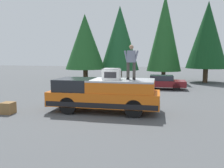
% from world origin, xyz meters
% --- Properties ---
extents(ground_plane, '(90.00, 90.00, 0.00)m').
position_xyz_m(ground_plane, '(0.00, 0.00, 0.00)').
color(ground_plane, '#4C4F51').
extents(pickup_truck, '(2.01, 5.54, 1.65)m').
position_xyz_m(pickup_truck, '(0.01, -0.78, 0.87)').
color(pickup_truck, orange).
rests_on(pickup_truck, ground).
extents(compressor_unit, '(0.65, 0.84, 0.56)m').
position_xyz_m(compressor_unit, '(-0.19, -1.20, 1.93)').
color(compressor_unit, white).
rests_on(compressor_unit, pickup_truck).
extents(person_on_truck_bed, '(0.29, 0.72, 1.69)m').
position_xyz_m(person_on_truck_bed, '(0.14, -2.11, 2.55)').
color(person_on_truck_bed, '#423D38').
rests_on(person_on_truck_bed, pickup_truck).
extents(parked_car_maroon, '(1.64, 4.10, 1.16)m').
position_xyz_m(parked_car_maroon, '(8.53, -3.61, 0.58)').
color(parked_car_maroon, maroon).
rests_on(parked_car_maroon, ground).
extents(wooden_crate, '(0.56, 0.56, 0.56)m').
position_xyz_m(wooden_crate, '(-1.37, 3.73, 0.28)').
color(wooden_crate, olive).
rests_on(wooden_crate, ground).
extents(conifer_far_left, '(4.09, 4.09, 8.25)m').
position_xyz_m(conifer_far_left, '(14.23, -8.21, 4.85)').
color(conifer_far_left, '#4C3826').
rests_on(conifer_far_left, ground).
extents(conifer_left, '(3.83, 3.83, 9.46)m').
position_xyz_m(conifer_left, '(15.61, -3.97, 5.25)').
color(conifer_left, '#4C3826').
rests_on(conifer_left, ground).
extents(conifer_center_left, '(4.49, 4.49, 8.42)m').
position_xyz_m(conifer_center_left, '(15.50, 1.06, 4.76)').
color(conifer_center_left, '#4C3826').
rests_on(conifer_center_left, ground).
extents(conifer_center_right, '(4.52, 4.52, 7.43)m').
position_xyz_m(conifer_center_right, '(14.20, 4.84, 4.33)').
color(conifer_center_right, '#4C3826').
rests_on(conifer_center_right, ground).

